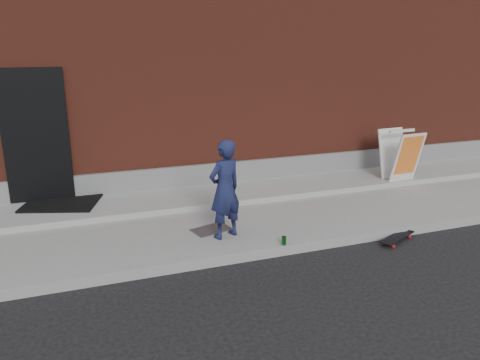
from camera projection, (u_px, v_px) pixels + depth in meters
name	position (u px, v px, depth m)	size (l,w,h in m)	color
ground	(241.00, 263.00, 6.43)	(80.00, 80.00, 0.00)	black
sidewalk	(210.00, 220.00, 7.76)	(20.00, 3.00, 0.15)	gray
apron	(196.00, 197.00, 8.54)	(20.00, 1.20, 0.10)	gray
building	(149.00, 59.00, 12.03)	(20.00, 8.10, 5.00)	maroon
child	(225.00, 189.00, 6.72)	(0.53, 0.35, 1.46)	#171C41
skateboard	(397.00, 237.00, 7.10)	(0.74, 0.48, 0.08)	red
pizza_sign	(401.00, 155.00, 9.32)	(0.65, 0.76, 1.01)	silver
soda_can	(284.00, 241.00, 6.63)	(0.07, 0.07, 0.13)	#187923
doormat	(62.00, 202.00, 8.04)	(1.19, 0.97, 0.03)	black
utility_plate	(211.00, 230.00, 7.16)	(0.57, 0.36, 0.02)	#59585E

